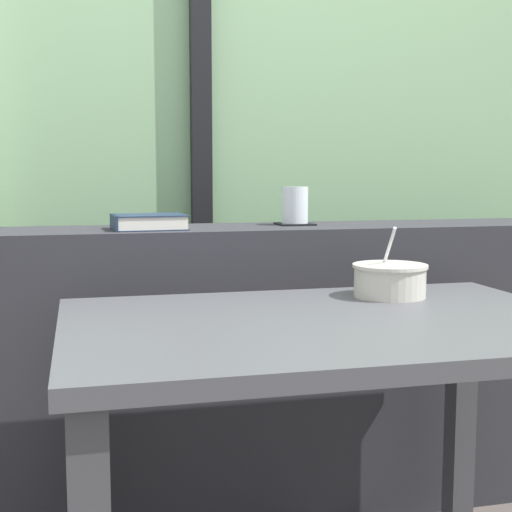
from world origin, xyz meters
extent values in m
cube|color=#8EBC89|center=(0.00, 1.21, 1.40)|extent=(4.80, 0.08, 2.80)
cube|color=black|center=(-0.03, 1.14, 1.30)|extent=(0.07, 0.05, 2.60)
cube|color=#2D2D33|center=(0.00, 0.55, 0.41)|extent=(2.80, 0.31, 0.82)
cube|color=#414145|center=(-0.45, 0.25, 0.32)|extent=(0.06, 0.06, 0.65)
cube|color=#414145|center=(0.50, 0.25, 0.32)|extent=(0.06, 0.06, 0.65)
cube|color=#4C4C51|center=(0.03, -0.05, 0.66)|extent=(1.05, 0.71, 0.03)
cube|color=black|center=(0.15, 0.58, 0.82)|extent=(0.10, 0.10, 0.00)
cylinder|color=white|center=(0.15, 0.58, 0.88)|extent=(0.08, 0.08, 0.10)
cylinder|color=#BC3D51|center=(0.15, 0.58, 0.86)|extent=(0.07, 0.07, 0.06)
cube|color=#1E2D47|center=(-0.27, 0.52, 0.82)|extent=(0.19, 0.16, 0.00)
cube|color=silver|center=(-0.27, 0.52, 0.84)|extent=(0.19, 0.15, 0.03)
cube|color=#1E2D47|center=(-0.27, 0.52, 0.86)|extent=(0.19, 0.16, 0.00)
cube|color=#1E2D47|center=(-0.36, 0.51, 0.84)|extent=(0.01, 0.15, 0.04)
cylinder|color=beige|center=(0.25, 0.15, 0.72)|extent=(0.17, 0.17, 0.08)
cylinder|color=beige|center=(0.25, 0.15, 0.75)|extent=(0.17, 0.17, 0.01)
cylinder|color=#B27038|center=(0.25, 0.15, 0.71)|extent=(0.15, 0.15, 0.05)
cylinder|color=silver|center=(0.25, 0.18, 0.77)|extent=(0.01, 0.10, 0.14)
ellipsoid|color=silver|center=(0.25, 0.20, 0.73)|extent=(0.03, 0.05, 0.01)
camera|label=1|loc=(-0.45, -1.38, 0.97)|focal=50.34mm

